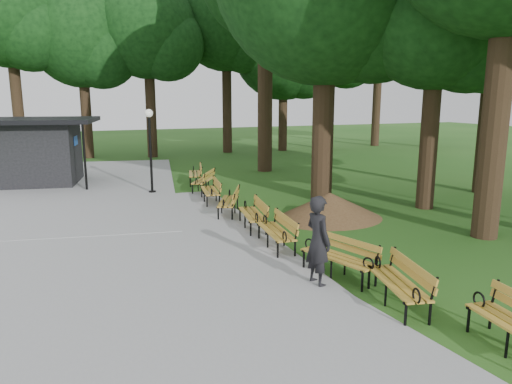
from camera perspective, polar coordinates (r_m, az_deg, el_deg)
name	(u,v)px	position (r m, az deg, el deg)	size (l,w,h in m)	color
ground	(355,292)	(9.81, 11.91, -11.79)	(100.00, 100.00, 0.00)	#204E16
path	(131,268)	(11.18, -14.92, -8.83)	(12.00, 38.00, 0.06)	#949497
person	(318,241)	(9.73, 7.51, -5.89)	(0.69, 0.45, 1.89)	black
kiosk	(34,152)	(23.04, -25.24, 4.44)	(4.65, 4.05, 2.91)	black
lamp_post	(150,134)	(19.19, -12.71, 6.88)	(0.32, 0.32, 3.36)	black
dirt_mound	(330,205)	(15.25, 8.87, -1.62)	(2.94, 2.94, 0.84)	#47301C
bench_2	(398,283)	(9.27, 16.73, -10.50)	(1.90, 0.64, 0.88)	#AF8228
bench_3	(338,258)	(10.35, 9.93, -7.83)	(1.90, 0.64, 0.88)	#AF8228
bench_4	(276,232)	(12.11, 2.43, -4.82)	(1.90, 0.64, 0.88)	#AF8228
bench_5	(252,214)	(13.86, -0.45, -2.71)	(1.90, 0.64, 0.88)	#AF8228
bench_6	(228,201)	(15.58, -3.38, -1.15)	(1.90, 0.64, 0.88)	#AF8228
bench_7	(210,191)	(17.38, -5.57, 0.14)	(1.90, 0.64, 0.88)	#AF8228
bench_8	(203,180)	(19.58, -6.40, 1.40)	(1.90, 0.64, 0.88)	#AF8228
bench_9	(195,174)	(21.30, -7.39, 2.19)	(1.90, 0.64, 0.88)	#AF8228
lawn_tree_1	(438,8)	(17.40, 21.18, 19.97)	(5.32, 5.32, 9.34)	black
lawn_tree_5	(496,10)	(21.21, 27.03, 18.97)	(6.30, 6.30, 10.23)	black
tree_backdrop	(249,28)	(32.91, -0.81, 19.16)	(35.76, 9.80, 16.52)	black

